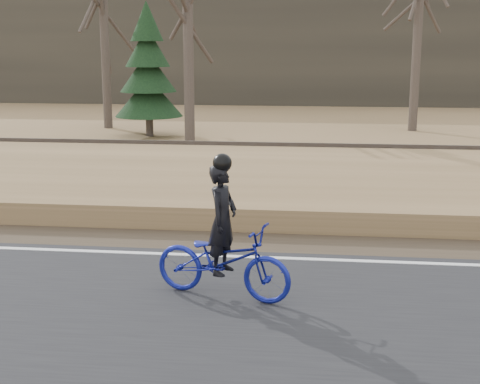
# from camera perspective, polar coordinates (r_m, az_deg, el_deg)

# --- Properties ---
(ground) EXTENTS (120.00, 120.00, 0.00)m
(ground) POSITION_cam_1_polar(r_m,az_deg,el_deg) (10.96, 10.31, -6.46)
(ground) COLOR #91704A
(ground) RESTS_ON ground
(road) EXTENTS (120.00, 6.00, 0.06)m
(road) POSITION_cam_1_polar(r_m,az_deg,el_deg) (8.63, 11.34, -11.68)
(road) COLOR black
(road) RESTS_ON ground
(edge_line) EXTENTS (120.00, 0.12, 0.01)m
(edge_line) POSITION_cam_1_polar(r_m,az_deg,el_deg) (11.13, 10.26, -5.81)
(edge_line) COLOR silver
(edge_line) RESTS_ON road
(shoulder) EXTENTS (120.00, 1.60, 0.04)m
(shoulder) POSITION_cam_1_polar(r_m,az_deg,el_deg) (12.09, 9.96, -4.52)
(shoulder) COLOR #473A2B
(shoulder) RESTS_ON ground
(embankment) EXTENTS (120.00, 5.00, 0.44)m
(embankment) POSITION_cam_1_polar(r_m,az_deg,el_deg) (14.94, 9.36, -0.40)
(embankment) COLOR #91704A
(embankment) RESTS_ON ground
(ballast) EXTENTS (120.00, 3.00, 0.45)m
(ballast) POSITION_cam_1_polar(r_m,az_deg,el_deg) (18.65, 8.84, 2.23)
(ballast) COLOR slate
(ballast) RESTS_ON ground
(railroad) EXTENTS (120.00, 2.40, 0.29)m
(railroad) POSITION_cam_1_polar(r_m,az_deg,el_deg) (18.60, 8.87, 3.15)
(railroad) COLOR black
(railroad) RESTS_ON ballast
(treeline_backdrop) EXTENTS (120.00, 4.00, 6.00)m
(treeline_backdrop) POSITION_cam_1_polar(r_m,az_deg,el_deg) (40.35, 7.83, 11.75)
(treeline_backdrop) COLOR #383328
(treeline_backdrop) RESTS_ON ground
(cyclist) EXTENTS (2.11, 1.21, 2.03)m
(cyclist) POSITION_cam_1_polar(r_m,az_deg,el_deg) (9.29, -1.48, -5.19)
(cyclist) COLOR navy
(cyclist) RESTS_ON road
(bare_tree_left) EXTENTS (0.36, 0.36, 8.96)m
(bare_tree_left) POSITION_cam_1_polar(r_m,az_deg,el_deg) (28.88, -11.55, 14.25)
(bare_tree_left) COLOR #4B4037
(bare_tree_left) RESTS_ON ground
(bare_tree_near_left) EXTENTS (0.36, 0.36, 6.57)m
(bare_tree_near_left) POSITION_cam_1_polar(r_m,az_deg,el_deg) (23.62, -4.42, 11.97)
(bare_tree_near_left) COLOR #4B4037
(bare_tree_near_left) RESTS_ON ground
(bare_tree_center) EXTENTS (0.36, 0.36, 8.27)m
(bare_tree_center) POSITION_cam_1_polar(r_m,az_deg,el_deg) (28.28, 14.95, 13.42)
(bare_tree_center) COLOR #4B4037
(bare_tree_center) RESTS_ON ground
(conifer) EXTENTS (2.60, 2.60, 5.09)m
(conifer) POSITION_cam_1_polar(r_m,az_deg,el_deg) (26.02, -7.85, 10.02)
(conifer) COLOR #4B4037
(conifer) RESTS_ON ground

